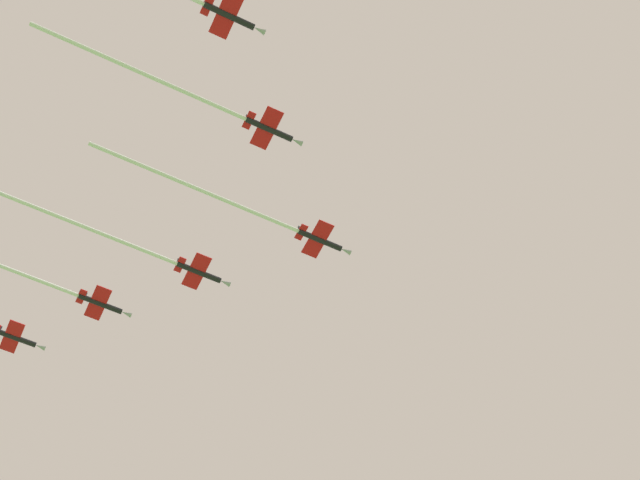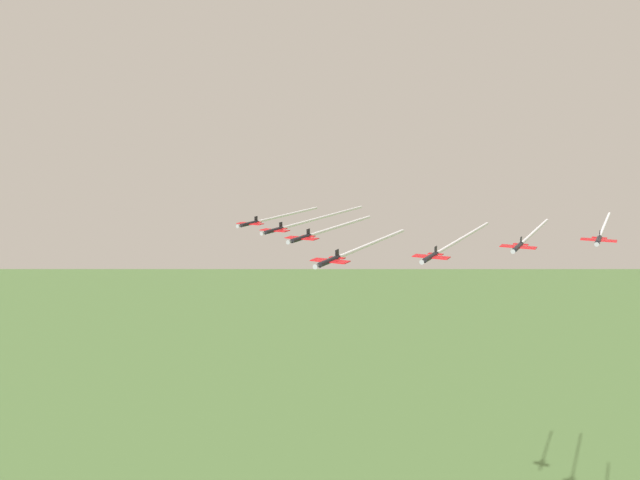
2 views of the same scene
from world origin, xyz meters
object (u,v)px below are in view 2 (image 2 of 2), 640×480
(jet_lead, at_px, (356,250))
(jet_center_rear, at_px, (603,230))
(jet_starboard_inner, at_px, (325,231))
(jet_port_trail, at_px, (273,218))
(jet_starboard_outer, at_px, (309,221))
(jet_port_inner, at_px, (454,243))
(jet_port_outer, at_px, (529,237))

(jet_lead, height_order, jet_center_rear, jet_center_rear)
(jet_starboard_inner, distance_m, jet_port_trail, 49.89)
(jet_starboard_inner, height_order, jet_starboard_outer, jet_starboard_inner)
(jet_port_inner, relative_size, jet_starboard_outer, 0.95)
(jet_port_inner, height_order, jet_starboard_outer, jet_starboard_outer)
(jet_lead, xyz_separation_m, jet_center_rear, (-3.52, -80.63, 1.35))
(jet_port_outer, bearing_deg, jet_port_inner, 34.22)
(jet_starboard_inner, xyz_separation_m, jet_port_trail, (49.82, 1.10, -2.38))
(jet_starboard_inner, xyz_separation_m, jet_port_outer, (-28.60, -52.81, -0.67))
(jet_starboard_inner, height_order, jet_port_outer, jet_starboard_inner)
(jet_starboard_outer, bearing_deg, jet_center_rear, -172.98)
(jet_starboard_outer, distance_m, jet_center_rear, 95.08)
(jet_port_outer, bearing_deg, jet_starboard_inner, 19.52)
(jet_port_inner, xyz_separation_m, jet_starboard_outer, (54.59, 23.99, 0.67))
(jet_port_inner, height_order, jet_center_rear, jet_center_rear)
(jet_port_inner, relative_size, jet_starboard_inner, 1.27)
(jet_lead, bearing_deg, jet_starboard_inner, -46.57)
(jet_port_trail, bearing_deg, jet_port_outer, 172.47)
(jet_port_inner, height_order, jet_starboard_inner, jet_starboard_inner)
(jet_port_inner, bearing_deg, jet_port_trail, -18.54)
(jet_starboard_inner, relative_size, jet_port_trail, 0.98)
(jet_starboard_inner, relative_size, jet_center_rear, 0.82)
(jet_starboard_outer, xyz_separation_m, jet_port_trail, (18.41, 7.76, -0.99))
(jet_starboard_inner, bearing_deg, jet_port_inner, -169.15)
(jet_port_inner, xyz_separation_m, jet_starboard_inner, (23.18, 30.64, 2.06))
(jet_port_trail, bearing_deg, jet_center_rear, -177.44)
(jet_port_outer, bearing_deg, jet_lead, 46.67)
(jet_starboard_inner, bearing_deg, jet_center_rear, -153.52)
(jet_port_inner, bearing_deg, jet_starboard_inner, 10.85)
(jet_port_outer, height_order, jet_center_rear, jet_center_rear)
(jet_starboard_inner, xyz_separation_m, jet_starboard_outer, (31.41, -6.65, -1.40))
(jet_starboard_inner, distance_m, jet_port_outer, 60.06)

